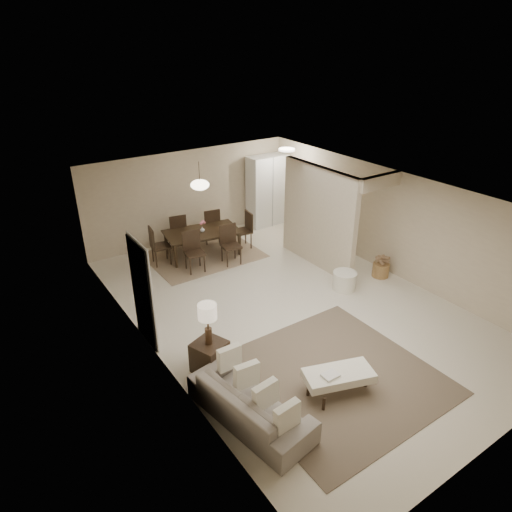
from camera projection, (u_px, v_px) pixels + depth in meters
floor at (290, 306)px, 9.76m from camera, size 9.00×9.00×0.00m
ceiling at (294, 195)px, 8.67m from camera, size 9.00×9.00×0.00m
back_wall at (191, 195)px, 12.56m from camera, size 6.00×0.00×6.00m
left_wall at (152, 297)px, 7.70m from camera, size 0.00×9.00×9.00m
right_wall at (392, 223)px, 10.73m from camera, size 0.00×9.00×9.00m
partition at (318, 217)px, 11.05m from camera, size 0.15×2.50×2.50m
doorway at (142, 293)px, 8.26m from camera, size 0.04×0.90×2.04m
pantry_cabinet at (267, 191)px, 13.57m from camera, size 1.20×0.55×2.10m
flush_light at (287, 150)px, 12.22m from camera, size 0.44×0.44×0.05m
living_rug at (333, 376)px, 7.77m from camera, size 3.20×3.20×0.01m
sofa at (250, 404)px, 6.78m from camera, size 2.18×1.14×0.61m
ottoman_bench at (339, 376)px, 7.31m from camera, size 1.22×0.84×0.40m
side_table at (210, 356)px, 7.81m from camera, size 0.66×0.66×0.56m
table_lamp at (207, 315)px, 7.44m from camera, size 0.32×0.32×0.76m
round_pouf at (344, 281)px, 10.35m from camera, size 0.54×0.54×0.42m
wicker_basket at (381, 270)px, 10.91m from camera, size 0.44×0.44×0.34m
dining_rug at (204, 255)px, 12.02m from camera, size 2.80×2.10×0.01m
dining_table at (203, 244)px, 11.88m from camera, size 2.04×1.33×0.67m
dining_chairs at (203, 238)px, 11.81m from camera, size 2.71×2.12×1.00m
vase at (202, 229)px, 11.70m from camera, size 0.15×0.15×0.13m
yellow_mat at (322, 251)px, 12.26m from camera, size 0.97×0.66×0.01m
pendant_light at (200, 185)px, 11.18m from camera, size 0.46×0.46×0.71m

